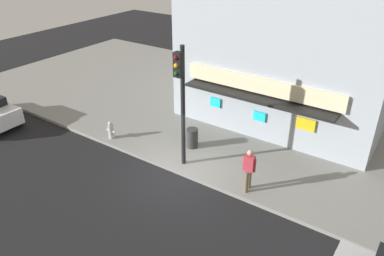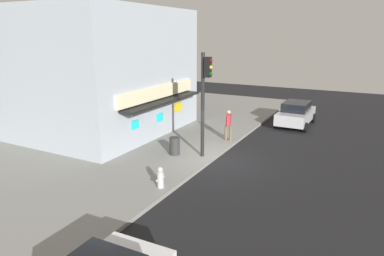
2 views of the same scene
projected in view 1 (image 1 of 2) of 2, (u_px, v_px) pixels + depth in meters
The scene contains 7 objects.
ground_plane at pixel (177, 174), 15.47m from camera, with size 52.19×52.19×0.00m, color black.
sidewalk at pixel (251, 113), 20.49m from camera, with size 34.80×13.88×0.16m, color gray.
corner_building at pixel (303, 39), 19.66m from camera, with size 9.84×10.85×7.46m.
traffic_light at pixel (181, 93), 14.30m from camera, with size 0.32×0.58×5.13m.
fire_hydrant at pixel (111, 130), 17.66m from camera, with size 0.51×0.27×0.88m.
trash_can at pixel (192, 138), 16.92m from camera, with size 0.53×0.53×0.91m, color #2D2D2D.
pedestrian at pixel (249, 169), 13.83m from camera, with size 0.53×0.46×1.77m.
Camera 1 is at (7.72, -10.16, 8.98)m, focal length 34.75 mm.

